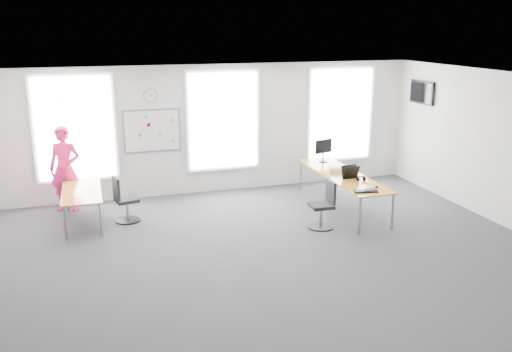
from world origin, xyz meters
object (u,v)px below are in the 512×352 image
object	(u,v)px
person	(65,169)
monitor	(323,148)
chair_left	(124,202)
headphones	(361,179)
keyboard	(366,191)
chair_right	(324,207)
desk_right	(342,177)
desk_left	(82,193)

from	to	relation	value
person	monitor	bearing A→B (deg)	15.73
chair_left	headphones	xyz separation A→B (m)	(4.71, -1.09, 0.39)
keyboard	headphones	size ratio (longest dim) A/B	2.59
chair_right	headphones	distance (m)	1.15
keyboard	person	bearing A→B (deg)	168.66
headphones	monitor	size ratio (longest dim) A/B	0.34
desk_right	person	xyz separation A→B (m)	(-5.68, 1.62, 0.21)
keyboard	monitor	bearing A→B (deg)	101.73
chair_right	monitor	size ratio (longest dim) A/B	1.76
chair_left	monitor	bearing A→B (deg)	-94.25
chair_left	person	xyz separation A→B (m)	(-1.11, 1.09, 0.50)
person	keyboard	size ratio (longest dim) A/B	3.91
chair_left	chair_right	bearing A→B (deg)	-123.76
chair_left	keyboard	bearing A→B (deg)	-123.94
desk_left	chair_right	xyz separation A→B (m)	(4.50, -1.69, -0.21)
chair_right	monitor	distance (m)	2.39
desk_right	chair_left	world-z (taller)	chair_left
keyboard	headphones	distance (m)	0.77
desk_right	monitor	size ratio (longest dim) A/B	5.77
chair_right	chair_left	world-z (taller)	same
desk_left	keyboard	size ratio (longest dim) A/B	4.01
chair_right	monitor	world-z (taller)	monitor
desk_left	headphones	size ratio (longest dim) A/B	10.40
chair_left	person	world-z (taller)	person
headphones	desk_right	bearing A→B (deg)	98.39
monitor	chair_right	bearing A→B (deg)	-130.70
desk_left	keyboard	bearing A→B (deg)	-20.89
desk_right	desk_left	distance (m)	5.42
person	headphones	xyz separation A→B (m)	(5.81, -2.18, -0.11)
desk_right	keyboard	bearing A→B (deg)	-96.32
keyboard	monitor	world-z (taller)	monitor
desk_right	person	bearing A→B (deg)	164.11
desk_left	keyboard	world-z (taller)	keyboard
chair_right	keyboard	world-z (taller)	chair_right
person	headphones	bearing A→B (deg)	-0.03
keyboard	desk_left	bearing A→B (deg)	175.41
desk_right	chair_right	world-z (taller)	chair_right
desk_right	keyboard	distance (m)	1.29
desk_right	headphones	world-z (taller)	headphones
desk_right	desk_left	bearing A→B (deg)	172.45
desk_right	keyboard	xyz separation A→B (m)	(-0.14, -1.28, 0.06)
desk_right	monitor	distance (m)	1.19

